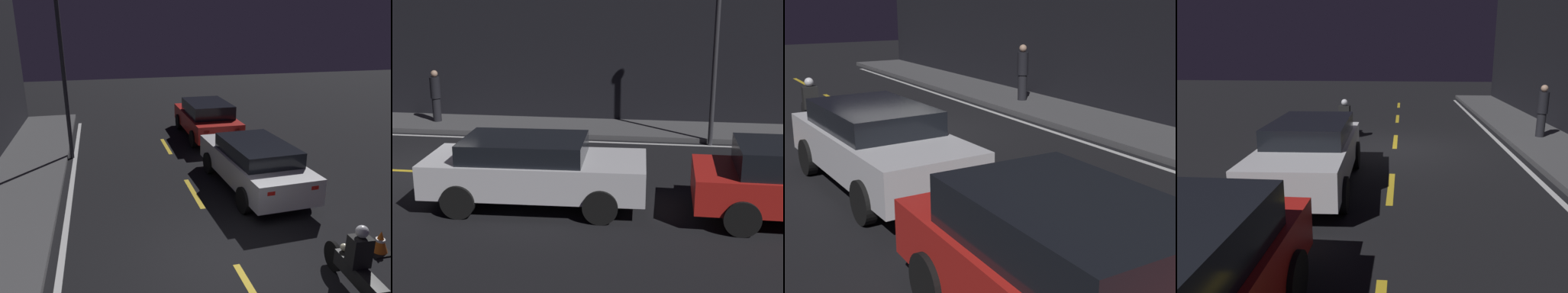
% 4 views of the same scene
% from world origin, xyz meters
% --- Properties ---
extents(ground_plane, '(56.00, 56.00, 0.00)m').
position_xyz_m(ground_plane, '(0.00, 0.00, 0.00)').
color(ground_plane, black).
extents(raised_curb, '(28.00, 2.28, 0.15)m').
position_xyz_m(raised_curb, '(0.00, 4.80, 0.08)').
color(raised_curb, '#4C4C4F').
rests_on(raised_curb, ground).
extents(building_front, '(28.00, 0.30, 7.48)m').
position_xyz_m(building_front, '(0.00, 6.09, 3.74)').
color(building_front, black).
rests_on(building_front, ground).
extents(lane_dash_d, '(2.00, 0.14, 0.01)m').
position_xyz_m(lane_dash_d, '(3.50, 0.00, 0.00)').
color(lane_dash_d, gold).
rests_on(lane_dash_d, ground).
extents(lane_dash_e, '(2.00, 0.14, 0.01)m').
position_xyz_m(lane_dash_e, '(8.00, 0.00, 0.00)').
color(lane_dash_e, gold).
rests_on(lane_dash_e, ground).
extents(lane_solid_kerb, '(25.20, 0.14, 0.01)m').
position_xyz_m(lane_solid_kerb, '(0.00, 3.41, 0.00)').
color(lane_solid_kerb, silver).
rests_on(lane_solid_kerb, ground).
extents(sedan_white, '(4.61, 2.06, 1.45)m').
position_xyz_m(sedan_white, '(3.45, -1.77, 0.80)').
color(sedan_white, silver).
rests_on(sedan_white, ground).
extents(pedestrian, '(0.34, 0.34, 1.72)m').
position_xyz_m(pedestrian, '(-1.46, 4.82, 1.03)').
color(pedestrian, black).
rests_on(pedestrian, raised_curb).
extents(street_lamp, '(0.28, 0.28, 5.76)m').
position_xyz_m(street_lamp, '(7.49, 3.51, 3.24)').
color(street_lamp, '#333338').
rests_on(street_lamp, ground).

